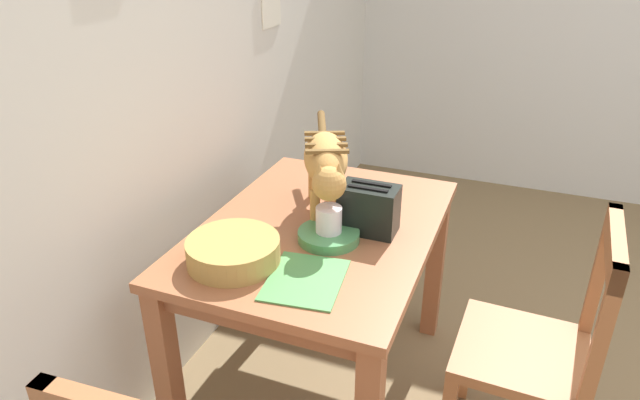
{
  "coord_description": "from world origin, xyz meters",
  "views": [
    {
      "loc": [
        -1.69,
        0.93,
        1.72
      ],
      "look_at": [
        -0.03,
        1.59,
        0.85
      ],
      "focal_mm": 31.69,
      "sensor_mm": 36.0,
      "label": 1
    }
  ],
  "objects_px": {
    "cat": "(326,162)",
    "saucer_bowl": "(329,236)",
    "magazine": "(305,280)",
    "book_stack": "(246,247)",
    "toaster": "(369,209)",
    "coffee_mug": "(329,219)",
    "dining_table": "(320,249)",
    "wooden_chair_far": "(535,351)",
    "wicker_basket": "(233,251)"
  },
  "relations": [
    {
      "from": "cat",
      "to": "saucer_bowl",
      "type": "bearing_deg",
      "value": 90.0
    },
    {
      "from": "magazine",
      "to": "book_stack",
      "type": "distance_m",
      "value": 0.26
    },
    {
      "from": "saucer_bowl",
      "to": "toaster",
      "type": "relative_size",
      "value": 1.06
    },
    {
      "from": "coffee_mug",
      "to": "book_stack",
      "type": "xyz_separation_m",
      "value": [
        -0.18,
        0.23,
        -0.06
      ]
    },
    {
      "from": "dining_table",
      "to": "toaster",
      "type": "relative_size",
      "value": 5.55
    },
    {
      "from": "book_stack",
      "to": "dining_table",
      "type": "bearing_deg",
      "value": -30.92
    },
    {
      "from": "dining_table",
      "to": "wooden_chair_far",
      "type": "height_order",
      "value": "wooden_chair_far"
    },
    {
      "from": "cat",
      "to": "toaster",
      "type": "distance_m",
      "value": 0.23
    },
    {
      "from": "book_stack",
      "to": "wooden_chair_far",
      "type": "xyz_separation_m",
      "value": [
        0.22,
        -0.94,
        -0.31
      ]
    },
    {
      "from": "saucer_bowl",
      "to": "wicker_basket",
      "type": "xyz_separation_m",
      "value": [
        -0.24,
        0.23,
        0.02
      ]
    },
    {
      "from": "coffee_mug",
      "to": "dining_table",
      "type": "bearing_deg",
      "value": 37.81
    },
    {
      "from": "coffee_mug",
      "to": "wicker_basket",
      "type": "distance_m",
      "value": 0.34
    },
    {
      "from": "cat",
      "to": "wicker_basket",
      "type": "xyz_separation_m",
      "value": [
        -0.42,
        0.15,
        -0.17
      ]
    },
    {
      "from": "saucer_bowl",
      "to": "wooden_chair_far",
      "type": "bearing_deg",
      "value": -86.33
    },
    {
      "from": "cat",
      "to": "magazine",
      "type": "height_order",
      "value": "cat"
    },
    {
      "from": "cat",
      "to": "wooden_chair_far",
      "type": "relative_size",
      "value": 0.68
    },
    {
      "from": "saucer_bowl",
      "to": "dining_table",
      "type": "bearing_deg",
      "value": 36.73
    },
    {
      "from": "magazine",
      "to": "cat",
      "type": "bearing_deg",
      "value": 5.94
    },
    {
      "from": "wooden_chair_far",
      "to": "coffee_mug",
      "type": "bearing_deg",
      "value": 95.35
    },
    {
      "from": "dining_table",
      "to": "coffee_mug",
      "type": "bearing_deg",
      "value": -142.19
    },
    {
      "from": "dining_table",
      "to": "cat",
      "type": "distance_m",
      "value": 0.32
    },
    {
      "from": "saucer_bowl",
      "to": "toaster",
      "type": "xyz_separation_m",
      "value": [
        0.11,
        -0.1,
        0.07
      ]
    },
    {
      "from": "toaster",
      "to": "wooden_chair_far",
      "type": "height_order",
      "value": "wooden_chair_far"
    },
    {
      "from": "cat",
      "to": "wooden_chair_far",
      "type": "xyz_separation_m",
      "value": [
        -0.13,
        -0.79,
        -0.5
      ]
    },
    {
      "from": "coffee_mug",
      "to": "magazine",
      "type": "xyz_separation_m",
      "value": [
        -0.26,
        -0.02,
        -0.08
      ]
    },
    {
      "from": "saucer_bowl",
      "to": "magazine",
      "type": "relative_size",
      "value": 0.77
    },
    {
      "from": "saucer_bowl",
      "to": "magazine",
      "type": "xyz_separation_m",
      "value": [
        -0.25,
        -0.02,
        -0.01
      ]
    },
    {
      "from": "wooden_chair_far",
      "to": "magazine",
      "type": "bearing_deg",
      "value": 115.36
    },
    {
      "from": "saucer_bowl",
      "to": "wicker_basket",
      "type": "bearing_deg",
      "value": 136.08
    },
    {
      "from": "cat",
      "to": "magazine",
      "type": "distance_m",
      "value": 0.49
    },
    {
      "from": "dining_table",
      "to": "saucer_bowl",
      "type": "relative_size",
      "value": 5.24
    },
    {
      "from": "coffee_mug",
      "to": "wicker_basket",
      "type": "relative_size",
      "value": 0.44
    },
    {
      "from": "cat",
      "to": "magazine",
      "type": "bearing_deg",
      "value": 79.06
    },
    {
      "from": "saucer_bowl",
      "to": "book_stack",
      "type": "xyz_separation_m",
      "value": [
        -0.17,
        0.23,
        0.0
      ]
    },
    {
      "from": "book_stack",
      "to": "wicker_basket",
      "type": "bearing_deg",
      "value": 174.8
    },
    {
      "from": "cat",
      "to": "book_stack",
      "type": "relative_size",
      "value": 3.35
    },
    {
      "from": "book_stack",
      "to": "toaster",
      "type": "xyz_separation_m",
      "value": [
        0.29,
        -0.33,
        0.07
      ]
    },
    {
      "from": "cat",
      "to": "wooden_chair_far",
      "type": "bearing_deg",
      "value": 146.67
    },
    {
      "from": "magazine",
      "to": "wicker_basket",
      "type": "height_order",
      "value": "wicker_basket"
    },
    {
      "from": "dining_table",
      "to": "toaster",
      "type": "bearing_deg",
      "value": -81.98
    },
    {
      "from": "wicker_basket",
      "to": "wooden_chair_far",
      "type": "xyz_separation_m",
      "value": [
        0.29,
        -0.95,
        -0.34
      ]
    },
    {
      "from": "cat",
      "to": "wicker_basket",
      "type": "bearing_deg",
      "value": 45.98
    },
    {
      "from": "toaster",
      "to": "wicker_basket",
      "type": "bearing_deg",
      "value": 136.58
    },
    {
      "from": "cat",
      "to": "book_stack",
      "type": "bearing_deg",
      "value": 43.37
    },
    {
      "from": "coffee_mug",
      "to": "wooden_chair_far",
      "type": "distance_m",
      "value": 0.81
    },
    {
      "from": "wooden_chair_far",
      "to": "book_stack",
      "type": "bearing_deg",
      "value": 105.11
    },
    {
      "from": "wooden_chair_far",
      "to": "saucer_bowl",
      "type": "bearing_deg",
      "value": 95.63
    },
    {
      "from": "coffee_mug",
      "to": "toaster",
      "type": "distance_m",
      "value": 0.15
    },
    {
      "from": "dining_table",
      "to": "cat",
      "type": "height_order",
      "value": "cat"
    },
    {
      "from": "magazine",
      "to": "book_stack",
      "type": "xyz_separation_m",
      "value": [
        0.08,
        0.25,
        0.01
      ]
    }
  ]
}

